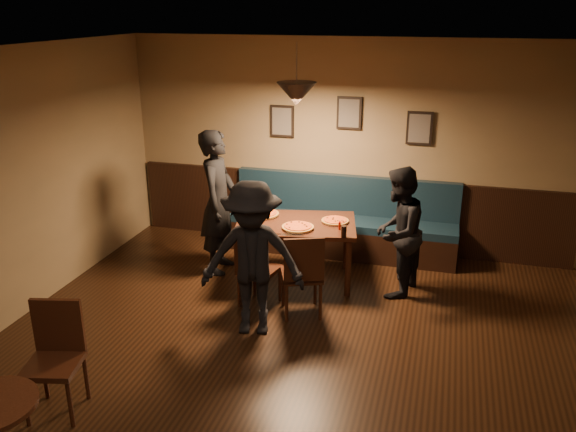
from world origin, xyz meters
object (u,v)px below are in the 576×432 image
object	(u,v)px
booth_bench	(342,218)
tabasco_bottle	(340,225)
chair_near_left	(259,268)
chair_near_right	(301,273)
diner_right	(398,232)
diner_left	(218,202)
soda_glass	(344,232)
dining_table	(296,252)
cafe_chair_far	(53,363)
diner_front	(252,259)

from	to	relation	value
booth_bench	tabasco_bottle	xyz separation A→B (m)	(0.16, -1.06, 0.30)
chair_near_left	chair_near_right	bearing A→B (deg)	4.55
diner_right	tabasco_bottle	world-z (taller)	diner_right
diner_left	soda_glass	size ratio (longest dim) A/B	13.43
dining_table	soda_glass	world-z (taller)	soda_glass
diner_right	cafe_chair_far	distance (m)	3.80
chair_near_left	diner_right	xyz separation A→B (m)	(1.43, 0.67, 0.31)
tabasco_bottle	booth_bench	bearing A→B (deg)	98.42
diner_right	cafe_chair_far	bearing A→B (deg)	-26.64
booth_bench	chair_near_right	bearing A→B (deg)	-93.93
booth_bench	diner_right	distance (m)	1.30
diner_left	tabasco_bottle	world-z (taller)	diner_left
tabasco_bottle	diner_left	bearing A→B (deg)	174.39
chair_near_left	chair_near_right	size ratio (longest dim) A/B	0.93
chair_near_left	diner_left	xyz separation A→B (m)	(-0.76, 0.75, 0.45)
chair_near_left	diner_left	world-z (taller)	diner_left
tabasco_bottle	cafe_chair_far	distance (m)	3.36
soda_glass	tabasco_bottle	bearing A→B (deg)	112.07
chair_near_left	diner_right	bearing A→B (deg)	37.89
booth_bench	diner_left	world-z (taller)	diner_left
diner_front	soda_glass	xyz separation A→B (m)	(0.74, 0.95, 0.01)
chair_near_right	diner_front	xyz separation A→B (m)	(-0.38, -0.49, 0.33)
diner_right	cafe_chair_far	size ratio (longest dim) A/B	1.60
chair_near_right	diner_front	world-z (taller)	diner_front
diner_right	soda_glass	bearing A→B (deg)	-49.49
tabasco_bottle	cafe_chair_far	xyz separation A→B (m)	(-1.79, -2.82, -0.33)
chair_near_right	soda_glass	size ratio (longest dim) A/B	7.10
dining_table	cafe_chair_far	bearing A→B (deg)	-124.81
dining_table	cafe_chair_far	xyz separation A→B (m)	(-1.25, -2.91, 0.10)
dining_table	diner_right	bearing A→B (deg)	-12.47
diner_front	cafe_chair_far	distance (m)	2.03
dining_table	soda_glass	size ratio (longest dim) A/B	10.46
tabasco_bottle	chair_near_right	bearing A→B (deg)	-112.27
soda_glass	diner_right	bearing A→B (deg)	26.98
chair_near_left	tabasco_bottle	bearing A→B (deg)	50.46
diner_front	chair_near_left	bearing A→B (deg)	91.11
dining_table	diner_right	world-z (taller)	diner_right
diner_right	cafe_chair_far	xyz separation A→B (m)	(-2.44, -2.89, -0.28)
chair_near_right	cafe_chair_far	world-z (taller)	chair_near_right
diner_right	diner_front	size ratio (longest dim) A/B	0.94
chair_near_right	cafe_chair_far	bearing A→B (deg)	-146.86
diner_left	cafe_chair_far	size ratio (longest dim) A/B	1.90
tabasco_bottle	dining_table	bearing A→B (deg)	170.37
chair_near_left	diner_front	xyz separation A→B (m)	(0.12, -0.56, 0.36)
booth_bench	diner_left	xyz separation A→B (m)	(-1.38, -0.91, 0.39)
diner_left	diner_right	bearing A→B (deg)	-95.34
chair_near_left	cafe_chair_far	world-z (taller)	cafe_chair_far
diner_left	cafe_chair_far	bearing A→B (deg)	171.79
chair_near_right	diner_right	bearing A→B (deg)	17.06
cafe_chair_far	chair_near_right	bearing A→B (deg)	-138.67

